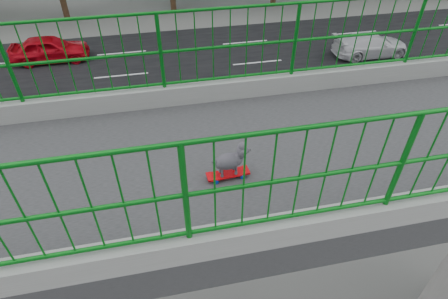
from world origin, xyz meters
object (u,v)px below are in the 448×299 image
poodle (230,160)px  car_3 (371,45)px  car_6 (129,136)px  skateboard (228,174)px  car_4 (50,49)px  car_1 (149,135)px

poodle → car_3: (-16.00, 12.44, -6.60)m
car_3 → car_6: 15.91m
poodle → car_6: bearing=-171.2°
skateboard → poodle: 0.23m
skateboard → poodle: (-0.00, 0.02, 0.23)m
poodle → car_4: bearing=-164.6°
poodle → car_1: size_ratio=0.12×
car_3 → skateboard: bearing=142.1°
poodle → car_1: bearing=-176.0°
skateboard → car_3: (-16.00, 12.46, -6.38)m
poodle → car_1: poodle is taller
skateboard → car_3: 21.26m
car_4 → car_6: (9.60, 4.54, -0.02)m
skateboard → car_3: bearing=138.4°
skateboard → car_4: bearing=-164.7°
car_4 → car_6: car_4 is taller
car_3 → car_4: car_4 is taller
car_3 → car_6: (6.40, -14.57, 0.07)m
car_1 → poodle: bearing=7.7°
poodle → skateboard: bearing=-90.0°
skateboard → car_3: size_ratio=0.11×
car_3 → car_6: bearing=113.7°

